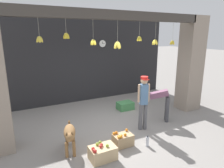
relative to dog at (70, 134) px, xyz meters
name	(u,v)px	position (x,y,z in m)	size (l,w,h in m)	color
ground_plane	(119,128)	(1.57, 0.51, -0.45)	(60.00, 60.00, 0.00)	gray
shop_back_wall	(83,61)	(1.57, 3.41, 1.17)	(7.39, 0.12, 3.25)	#232326
shop_pillar_right	(191,64)	(4.62, 0.81, 1.17)	(0.70, 0.60, 3.25)	gray
storefront_awning	(118,17)	(1.57, 0.63, 2.64)	(5.49, 0.28, 0.99)	#3D3833
dog	(70,134)	(0.00, 0.00, 0.00)	(0.43, 0.95, 0.67)	olive
shopkeeper	(144,99)	(2.16, 0.17, 0.44)	(0.33, 0.28, 1.55)	#56565B
worker_stooping	(160,100)	(2.97, 0.40, 0.23)	(0.72, 0.57, 1.03)	#424247
fruit_crate_oranges	(123,140)	(1.22, -0.32, -0.30)	(0.47, 0.32, 0.35)	tan
fruit_crate_apples	(103,153)	(0.54, -0.60, -0.30)	(0.56, 0.39, 0.36)	tan
produce_box_green	(125,106)	(2.52, 1.73, -0.32)	(0.56, 0.41, 0.27)	#42844C
water_bottle	(147,141)	(1.73, -0.63, -0.33)	(0.07, 0.07, 0.26)	silver
wall_clock	(102,44)	(2.38, 3.34, 1.83)	(0.30, 0.03, 0.30)	black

